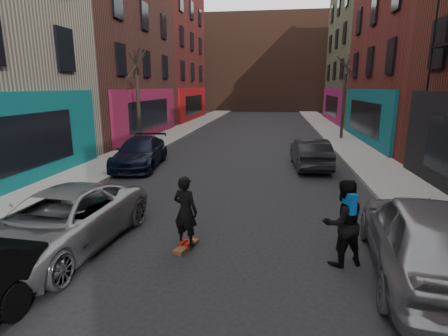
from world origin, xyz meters
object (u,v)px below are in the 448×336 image
(parked_left_far, at_px, (60,222))
(parked_left_end, at_px, (140,153))
(skateboard, at_px, (186,246))
(parked_right_far, at_px, (428,238))
(pedestrian, at_px, (343,223))
(skateboarder, at_px, (185,211))
(parked_right_end, at_px, (310,153))
(tree_right_far, at_px, (345,88))
(tree_left_far, at_px, (138,92))

(parked_left_far, bearing_deg, parked_left_end, 104.13)
(skateboard, bearing_deg, parked_right_far, 11.21)
(parked_left_far, height_order, pedestrian, pedestrian)
(parked_left_far, distance_m, skateboarder, 2.86)
(parked_right_far, xyz_separation_m, pedestrian, (-1.51, 0.35, 0.08))
(parked_right_end, bearing_deg, parked_right_far, 94.30)
(parked_left_far, bearing_deg, skateboard, 14.04)
(parked_right_end, bearing_deg, pedestrian, 85.19)
(parked_right_end, relative_size, skateboard, 5.13)
(tree_right_far, relative_size, parked_left_far, 1.39)
(skateboard, distance_m, skateboarder, 0.87)
(parked_right_far, relative_size, skateboard, 6.23)
(parked_left_end, height_order, parked_right_far, parked_right_far)
(tree_right_far, height_order, parked_left_end, tree_right_far)
(parked_left_far, bearing_deg, parked_right_end, 60.31)
(tree_left_far, xyz_separation_m, parked_left_far, (3.00, -12.53, -2.70))
(tree_left_far, relative_size, tree_right_far, 0.96)
(parked_left_end, relative_size, skateboarder, 2.85)
(tree_left_far, height_order, parked_right_end, tree_left_far)
(pedestrian, bearing_deg, parked_right_far, 144.38)
(tree_right_far, relative_size, skateboard, 8.50)
(parked_left_end, bearing_deg, parked_left_far, -86.94)
(tree_left_far, xyz_separation_m, skateboarder, (5.81, -12.06, -2.46))
(skateboard, xyz_separation_m, skateboarder, (0.00, 0.00, 0.87))
(parked_right_end, distance_m, pedestrian, 9.13)
(skateboard, xyz_separation_m, pedestrian, (3.39, -0.23, 0.88))
(skateboard, height_order, skateboarder, skateboarder)
(parked_left_far, bearing_deg, tree_right_far, 67.76)
(parked_left_far, height_order, skateboarder, skateboarder)
(parked_left_end, xyz_separation_m, parked_right_end, (7.80, 0.96, -0.00))
(skateboarder, bearing_deg, tree_right_far, -92.15)
(parked_left_far, height_order, parked_right_end, parked_left_far)
(tree_right_far, bearing_deg, parked_right_end, -108.13)
(parked_left_end, distance_m, parked_right_end, 7.86)
(tree_right_far, relative_size, parked_right_far, 1.37)
(parked_left_far, bearing_deg, tree_left_far, 108.13)
(tree_right_far, distance_m, parked_right_end, 10.06)
(parked_right_end, xyz_separation_m, pedestrian, (-0.20, -9.13, 0.25))
(parked_right_far, bearing_deg, parked_left_end, -35.48)
(parked_right_far, height_order, skateboard, parked_right_far)
(parked_left_end, height_order, pedestrian, pedestrian)
(parked_left_far, relative_size, skateboard, 6.14)
(tree_left_far, bearing_deg, skateboard, -64.28)
(parked_right_end, bearing_deg, skateboarder, 64.46)
(skateboarder, bearing_deg, parked_right_end, -94.08)
(pedestrian, bearing_deg, skateboarder, -26.49)
(parked_right_end, height_order, skateboard, parked_right_end)
(pedestrian, bearing_deg, tree_left_far, -75.84)
(tree_right_far, height_order, skateboard, tree_right_far)
(parked_left_end, bearing_deg, tree_left_far, 104.78)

